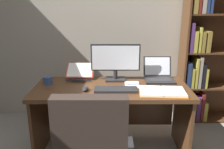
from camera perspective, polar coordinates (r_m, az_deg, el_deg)
wall_back at (r=3.32m, az=1.34°, el=11.82°), size 4.66×0.12×2.57m
desk at (r=2.60m, az=0.02°, el=-6.66°), size 1.59×0.69×0.75m
bookshelf at (r=3.39m, az=22.36°, el=4.11°), size 1.00×0.32×1.92m
monitor at (r=2.61m, az=1.01°, el=3.03°), size 0.54×0.16×0.40m
laptop at (r=2.71m, az=11.21°, el=-0.21°), size 0.31×0.31×0.24m
keyboard at (r=2.34m, az=1.10°, el=-3.64°), size 0.42×0.15×0.02m
computer_mouse at (r=2.36m, az=-6.22°, el=-3.43°), size 0.06×0.10×0.04m
reading_stand_with_book at (r=2.74m, az=-7.47°, el=0.67°), size 0.31×0.29×0.15m
open_binder at (r=2.35m, az=12.09°, el=-4.01°), size 0.46×0.31×0.02m
notepad at (r=2.51m, az=5.00°, el=-2.47°), size 0.15×0.21×0.01m
pen at (r=2.51m, az=5.47°, el=-2.28°), size 0.14×0.01×0.01m
coffee_mug at (r=2.61m, az=-14.86°, el=-1.33°), size 0.09×0.09×0.09m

